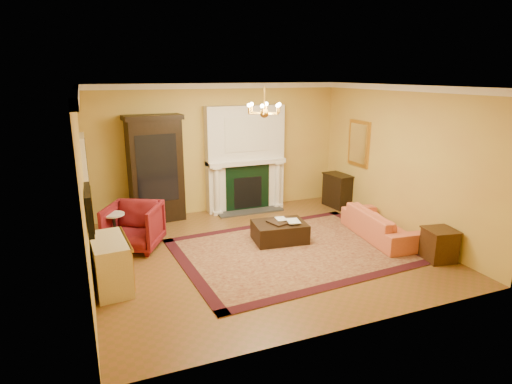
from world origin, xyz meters
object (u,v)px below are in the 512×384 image
china_cabinet (156,171)px  console_table (338,191)px  commode (111,264)px  end_table (439,246)px  coral_sofa (381,220)px  leather_ottoman (280,232)px  pedestal_table (115,229)px  wingback_armchair (134,224)px

china_cabinet → console_table: 4.42m
commode → end_table: bearing=-15.6°
china_cabinet → commode: china_cabinet is taller
coral_sofa → leather_ottoman: coral_sofa is taller
pedestal_table → commode: size_ratio=0.67×
commode → leather_ottoman: size_ratio=1.05×
pedestal_table → leather_ottoman: (3.03, -0.78, -0.21)m
pedestal_table → coral_sofa: size_ratio=0.36×
wingback_armchair → leather_ottoman: (2.69, -0.70, -0.28)m
pedestal_table → end_table: 5.90m
end_table → leather_ottoman: end_table is taller
pedestal_table → coral_sofa: coral_sofa is taller
coral_sofa → end_table: size_ratio=3.52×
pedestal_table → commode: bearing=-96.5°
commode → console_table: size_ratio=1.33×
wingback_armchair → console_table: wingback_armchair is taller
pedestal_table → end_table: (5.28, -2.63, -0.14)m
wingback_armchair → commode: (-0.51, -1.45, -0.09)m
china_cabinet → coral_sofa: bearing=-40.1°
end_table → commode: bearing=168.6°
leather_ottoman → pedestal_table: bearing=172.2°
china_cabinet → console_table: size_ratio=2.85×
china_cabinet → commode: size_ratio=2.14×
console_table → china_cabinet: bearing=165.1°
console_table → leather_ottoman: bearing=-152.7°
wingback_armchair → leather_ottoman: wingback_armchair is taller
china_cabinet → end_table: bearing=-48.9°
end_table → wingback_armchair: bearing=152.7°
coral_sofa → console_table: size_ratio=2.46×
china_cabinet → coral_sofa: size_ratio=1.16×
console_table → leather_ottoman: 2.80m
wingback_armchair → end_table: (4.94, -2.55, -0.20)m
pedestal_table → coral_sofa: (4.99, -1.35, -0.03)m
commode → end_table: 5.56m
china_cabinet → leather_ottoman: 3.10m
pedestal_table → console_table: bearing=8.4°
pedestal_table → wingback_armchair: bearing=-13.8°
wingback_armchair → leather_ottoman: bearing=13.0°
end_table → console_table: (0.06, 3.42, 0.12)m
wingback_armchair → commode: size_ratio=0.91×
leather_ottoman → china_cabinet: bearing=139.4°
commode → end_table: size_ratio=1.91×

